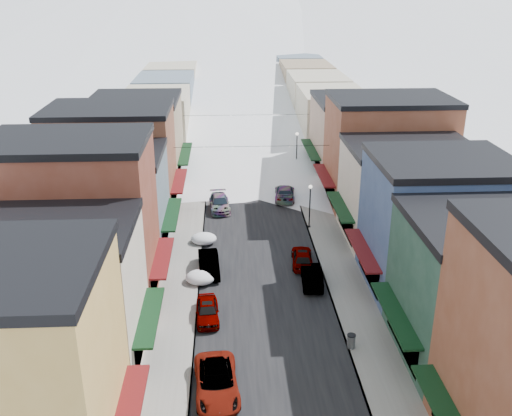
{
  "coord_description": "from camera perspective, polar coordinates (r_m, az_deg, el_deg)",
  "views": [
    {
      "loc": [
        -2.64,
        -17.89,
        22.45
      ],
      "look_at": [
        0.0,
        31.75,
        2.52
      ],
      "focal_mm": 40.0,
      "sensor_mm": 36.0,
      "label": 1
    }
  ],
  "objects": [
    {
      "name": "bldg_l_brick_far",
      "position": [
        59.53,
        -14.15,
        4.64
      ],
      "size": [
        13.3,
        9.2,
        11.0
      ],
      "color": "brown",
      "rests_on": "ground"
    },
    {
      "name": "curb_left",
      "position": [
        81.08,
        -4.65,
        5.75
      ],
      "size": [
        0.1,
        160.0,
        0.15
      ],
      "primitive_type": "cube",
      "color": "slate",
      "rests_on": "ground"
    },
    {
      "name": "road",
      "position": [
        81.1,
        -1.07,
        5.78
      ],
      "size": [
        10.0,
        160.0,
        0.01
      ],
      "primitive_type": "cube",
      "color": "black",
      "rests_on": "ground"
    },
    {
      "name": "bldg_l_brick_near",
      "position": [
        43.11,
        -17.66,
        -1.31
      ],
      "size": [
        12.3,
        8.2,
        12.5
      ],
      "color": "brown",
      "rests_on": "ground"
    },
    {
      "name": "sidewalk_right",
      "position": [
        81.57,
        3.6,
        5.88
      ],
      "size": [
        3.2,
        160.0,
        0.15
      ],
      "primitive_type": "cube",
      "color": "gray",
      "rests_on": "ground"
    },
    {
      "name": "streetlamp_far",
      "position": [
        71.61,
        4.1,
        6.19
      ],
      "size": [
        0.4,
        0.4,
        4.82
      ],
      "color": "black",
      "rests_on": "sidewalk_right"
    },
    {
      "name": "car_white_suv",
      "position": [
        34.67,
        -3.97,
        -16.98
      ],
      "size": [
        2.89,
        5.56,
        1.5
      ],
      "primitive_type": "imported",
      "rotation": [
        0.0,
        0.0,
        0.08
      ],
      "color": "silver",
      "rests_on": "ground"
    },
    {
      "name": "car_lane_silver",
      "position": [
        72.14,
        -1.6,
        4.36
      ],
      "size": [
        1.97,
        4.62,
        1.56
      ],
      "primitive_type": "imported",
      "rotation": [
        0.0,
        0.0,
        0.03
      ],
      "color": "gray",
      "rests_on": "ground"
    },
    {
      "name": "car_gray_suv",
      "position": [
        48.39,
        4.65,
        -4.9
      ],
      "size": [
        2.07,
        4.42,
        1.46
      ],
      "primitive_type": "imported",
      "rotation": [
        0.0,
        0.0,
        3.06
      ],
      "color": "#999BA1",
      "rests_on": "ground"
    },
    {
      "name": "car_lane_white",
      "position": [
        91.85,
        0.06,
        8.2
      ],
      "size": [
        3.24,
        5.88,
        1.56
      ],
      "primitive_type": "imported",
      "rotation": [
        0.0,
        0.0,
        3.02
      ],
      "color": "silver",
      "rests_on": "ground"
    },
    {
      "name": "bldg_r_tan",
      "position": [
        70.98,
        10.02,
        7.08
      ],
      "size": [
        11.3,
        11.2,
        9.5
      ],
      "color": "tan",
      "rests_on": "ground"
    },
    {
      "name": "bldg_r_green",
      "position": [
        38.17,
        22.07,
        -7.53
      ],
      "size": [
        11.3,
        9.2,
        9.5
      ],
      "color": "#1E4032",
      "rests_on": "ground"
    },
    {
      "name": "snow_pile_far",
      "position": [
        52.41,
        -5.22,
        -3.04
      ],
      "size": [
        2.34,
        2.64,
        0.99
      ],
      "color": "white",
      "rests_on": "ground"
    },
    {
      "name": "bldg_l_grayblue",
      "position": [
        51.3,
        -14.71,
        0.63
      ],
      "size": [
        11.3,
        9.2,
        9.0
      ],
      "color": "slate",
      "rests_on": "ground"
    },
    {
      "name": "car_silver_wagon",
      "position": [
        59.83,
        -3.66,
        0.5
      ],
      "size": [
        2.43,
        5.12,
        1.44
      ],
      "primitive_type": "imported",
      "rotation": [
        0.0,
        0.0,
        0.08
      ],
      "color": "#A5A8AD",
      "rests_on": "ground"
    },
    {
      "name": "bldg_l_tan",
      "position": [
        68.97,
        -11.82,
        6.73
      ],
      "size": [
        11.3,
        11.2,
        10.0
      ],
      "color": "#937F60",
      "rests_on": "ground"
    },
    {
      "name": "bldg_r_cream",
      "position": [
        53.69,
        14.86,
        1.56
      ],
      "size": [
        12.3,
        9.2,
        9.0
      ],
      "color": "beige",
      "rests_on": "ground"
    },
    {
      "name": "bldg_l_yellow",
      "position": [
        29.48,
        -24.24,
        -14.88
      ],
      "size": [
        11.3,
        8.7,
        11.5
      ],
      "color": "#DDA951",
      "rests_on": "ground"
    },
    {
      "name": "bldg_l_cream",
      "position": [
        36.71,
        -19.54,
        -8.36
      ],
      "size": [
        11.3,
        8.2,
        9.5
      ],
      "color": "beige",
      "rests_on": "ground"
    },
    {
      "name": "car_dark_hatch",
      "position": [
        47.2,
        -4.74,
        -5.59
      ],
      "size": [
        1.98,
        4.74,
        1.53
      ],
      "primitive_type": "imported",
      "rotation": [
        0.0,
        0.0,
        0.08
      ],
      "color": "black",
      "rests_on": "ground"
    },
    {
      "name": "car_black_sedan",
      "position": [
        62.62,
        2.88,
        1.55
      ],
      "size": [
        2.58,
        5.38,
        1.51
      ],
      "primitive_type": "imported",
      "rotation": [
        0.0,
        0.0,
        3.05
      ],
      "color": "black",
      "rests_on": "ground"
    },
    {
      "name": "sidewalk_left",
      "position": [
        81.14,
        -5.75,
        5.73
      ],
      "size": [
        3.2,
        160.0,
        0.15
      ],
      "primitive_type": "cube",
      "color": "gray",
      "rests_on": "ground"
    },
    {
      "name": "streetlamp_near",
      "position": [
        54.59,
        5.42,
        0.73
      ],
      "size": [
        0.36,
        0.36,
        4.33
      ],
      "color": "black",
      "rests_on": "sidewalk_right"
    },
    {
      "name": "car_green_sedan",
      "position": [
        45.54,
        5.59,
        -6.76
      ],
      "size": [
        1.79,
        4.5,
        1.45
      ],
      "primitive_type": "imported",
      "rotation": [
        0.0,
        0.0,
        3.08
      ],
      "color": "black",
      "rests_on": "ground"
    },
    {
      "name": "trash_can",
      "position": [
        38.54,
        9.49,
        -12.98
      ],
      "size": [
        0.56,
        0.56,
        0.96
      ],
      "color": "slate",
      "rests_on": "sidewalk_right"
    },
    {
      "name": "overhead_cables",
      "position": [
        67.43,
        -0.72,
        7.9
      ],
      "size": [
        16.4,
        15.04,
        0.04
      ],
      "color": "black",
      "rests_on": "ground"
    },
    {
      "name": "curb_right",
      "position": [
        81.4,
        2.51,
        5.87
      ],
      "size": [
        0.1,
        160.0,
        0.15
      ],
      "primitive_type": "cube",
      "color": "slate",
      "rests_on": "ground"
    },
    {
      "name": "distant_blocks",
      "position": [
        102.6,
        -1.55,
        11.48
      ],
      "size": [
        34.0,
        55.0,
        8.0
      ],
      "color": "gray",
      "rests_on": "ground"
    },
    {
      "name": "car_silver_sedan",
      "position": [
        41.16,
        -4.88,
        -10.18
      ],
      "size": [
        1.82,
        4.06,
        1.35
      ],
      "primitive_type": "imported",
      "rotation": [
        0.0,
        0.0,
        0.06
      ],
      "color": "gray",
      "rests_on": "ground"
    },
    {
      "name": "bldg_r_blue",
      "position": [
        45.37,
        17.64,
        -1.51
      ],
      "size": [
        11.3,
        9.2,
        10.5
      ],
      "color": "#334975",
      "rests_on": "ground"
    },
    {
      "name": "snow_pile_mid",
      "position": [
        45.89,
        -5.51,
        -6.86
      ],
      "size": [
        2.41,
        2.69,
        1.02
      ],
      "color": "white",
      "rests_on": "ground"
    },
    {
      "name": "bldg_r_brick_far",
      "position": [
        61.63,
        12.99,
        5.57
      ],
      "size": [
        13.3,
        9.2,
        11.5
      ],
      "color": "brown",
      "rests_on": "ground"
    }
  ]
}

